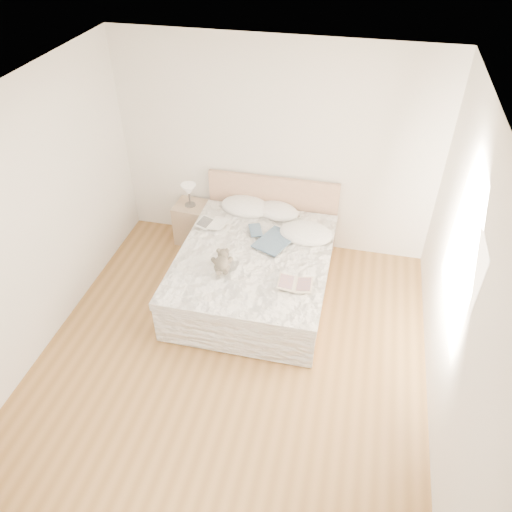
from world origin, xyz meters
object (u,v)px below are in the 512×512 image
nightstand (194,222)px  childrens_book (295,284)px  teddy_bear (222,267)px  bed (256,269)px  photo_book (212,224)px  table_lamp (189,191)px

nightstand → childrens_book: childrens_book is taller
teddy_bear → bed: bearing=43.7°
nightstand → childrens_book: (1.60, -1.33, 0.35)m
photo_book → teddy_bear: size_ratio=1.21×
teddy_bear → table_lamp: bearing=106.8°
photo_book → teddy_bear: (0.36, -0.80, 0.02)m
table_lamp → nightstand: bearing=30.7°
bed → teddy_bear: 0.63m
bed → photo_book: 0.79m
teddy_bear → photo_book: bearing=98.5°
table_lamp → teddy_bear: 1.49m
table_lamp → bed: bearing=-36.5°
table_lamp → teddy_bear: bearing=-57.4°
childrens_book → nightstand: bearing=137.8°
bed → childrens_book: size_ratio=5.64×
nightstand → bed: bearing=-37.4°
table_lamp → teddy_bear: size_ratio=1.04×
bed → table_lamp: bed is taller
bed → table_lamp: 1.41m
childrens_book → teddy_bear: bearing=173.0°
photo_book → childrens_book: photo_book is taller
bed → table_lamp: bearing=143.5°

